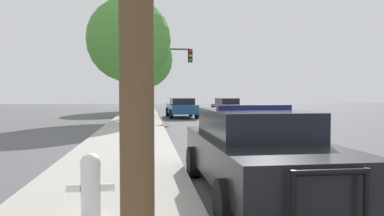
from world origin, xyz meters
The scene contains 9 objects.
ground_plane centered at (0.00, 0.00, 0.00)m, with size 110.00×110.00×0.00m, color #565659.
sidewalk_left centered at (-5.10, 0.00, 0.07)m, with size 3.00×110.00×0.13m.
police_car centered at (-2.49, -0.79, 0.78)m, with size 2.16×5.00×1.57m.
fire_hydrant centered at (-5.16, -2.29, 0.60)m, with size 0.61×0.27×0.88m.
traffic_light centered at (-3.16, 18.71, 3.53)m, with size 3.27×0.35×4.83m.
car_background_oncoming centered at (1.99, 22.28, 0.73)m, with size 2.08×4.58×1.36m.
car_background_midblock centered at (-1.95, 19.70, 0.76)m, with size 2.13×4.63×1.41m.
tree_sidewalk_far centered at (-4.81, 31.57, 5.26)m, with size 6.05×6.05×8.16m.
tree_sidewalk_mid centered at (-5.58, 17.62, 5.24)m, with size 5.49×5.49×7.87m.
Camera 1 is at (-4.43, -7.20, 1.79)m, focal length 35.00 mm.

